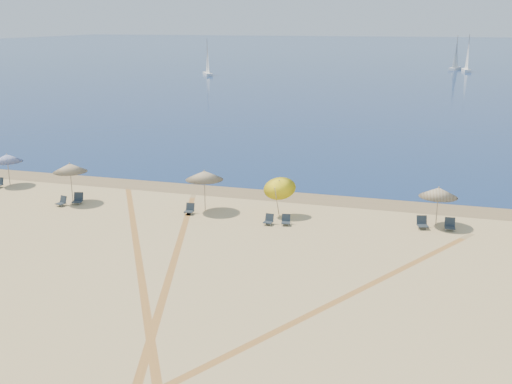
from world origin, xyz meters
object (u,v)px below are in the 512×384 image
umbrella_0 (7,158)px  chair_4 (269,220)px  sailboat_2 (208,64)px  chair_1 (62,201)px  chair_7 (450,225)px  chair_5 (286,220)px  umbrella_4 (439,192)px  sailboat_3 (456,59)px  chair_2 (78,199)px  chair_6 (422,223)px  umbrella_2 (204,175)px  sailboat_1 (467,60)px  umbrella_1 (70,168)px  chair_3 (190,209)px  umbrella_3 (279,185)px

umbrella_0 → chair_4: bearing=-9.0°
sailboat_2 → chair_1: bearing=-105.9°
chair_7 → sailboat_2: 100.09m
chair_5 → umbrella_0: bearing=161.9°
umbrella_4 → chair_5: size_ratio=3.51×
umbrella_4 → sailboat_3: sailboat_3 is taller
chair_2 → chair_4: bearing=-15.7°
chair_2 → chair_6: chair_2 is taller
umbrella_2 → chair_2: size_ratio=3.19×
chair_7 → sailboat_1: sailboat_1 is taller
chair_2 → chair_7: 23.07m
chair_1 → chair_6: size_ratio=0.88×
umbrella_0 → umbrella_1: umbrella_1 is taller
chair_4 → chair_7: bearing=15.6°
umbrella_4 → sailboat_1: sailboat_1 is taller
chair_3 → umbrella_2: bearing=49.2°
umbrella_2 → chair_5: 5.96m
umbrella_0 → umbrella_4: bearing=-1.3°
chair_1 → chair_3: bearing=19.7°
chair_5 → sailboat_1: 115.75m
chair_3 → chair_6: chair_6 is taller
umbrella_4 → chair_6: bearing=-136.6°
umbrella_1 → chair_4: umbrella_1 is taller
chair_1 → chair_6: 22.36m
chair_1 → chair_5: size_ratio=1.07×
umbrella_0 → umbrella_4: 29.52m
umbrella_2 → umbrella_4: size_ratio=1.12×
chair_4 → chair_6: (8.60, 1.78, 0.04)m
chair_4 → sailboat_2: 97.46m
sailboat_3 → chair_4: bearing=-76.0°
umbrella_0 → umbrella_3: (20.35, -1.52, -0.05)m
umbrella_0 → sailboat_2: 88.51m
umbrella_2 → sailboat_2: bearing=110.3°
umbrella_1 → chair_4: bearing=-3.3°
chair_3 → chair_5: bearing=-6.1°
umbrella_1 → chair_5: (14.45, -0.56, -2.03)m
umbrella_3 → chair_1: (-13.87, -1.79, -1.67)m
umbrella_4 → sailboat_1: size_ratio=0.28×
chair_7 → sailboat_2: bearing=115.9°
chair_4 → sailboat_3: (13.99, 119.51, 2.14)m
chair_5 → chair_6: (7.63, 1.57, 0.04)m
sailboat_2 → umbrella_1: bearing=-105.6°
umbrella_2 → sailboat_1: (20.83, 113.46, 0.24)m
umbrella_0 → chair_4: (20.15, -3.18, -1.73)m
chair_4 → chair_7: (10.11, 1.89, 0.04)m
umbrella_1 → chair_7: (23.59, 1.12, -2.00)m
umbrella_0 → umbrella_4: size_ratio=1.00×
chair_1 → chair_4: chair_1 is taller
sailboat_3 → umbrella_0: bearing=-85.7°
umbrella_1 → umbrella_4: size_ratio=1.13×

